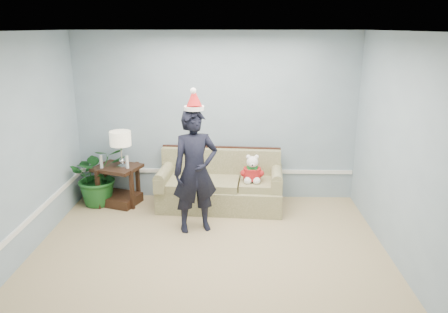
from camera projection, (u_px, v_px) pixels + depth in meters
name	position (u px, v px, depth m)	size (l,w,h in m)	color
room_shell	(205.00, 165.00, 4.59)	(4.54, 5.04, 2.74)	tan
wainscot_trim	(127.00, 200.00, 6.00)	(4.49, 4.99, 0.06)	white
sofa	(220.00, 187.00, 6.89)	(1.97, 0.95, 0.90)	brown
side_table	(119.00, 189.00, 6.99)	(0.80, 0.74, 0.63)	#321D12
table_lamp	(120.00, 140.00, 6.70)	(0.32, 0.32, 0.58)	silver
candle_pair	(114.00, 162.00, 6.76)	(0.46, 0.05, 0.20)	silver
houseplant	(99.00, 175.00, 6.92)	(0.87, 0.75, 0.96)	#18521D
man	(195.00, 172.00, 5.93)	(0.62, 0.41, 1.71)	black
santa_hat	(194.00, 100.00, 5.66)	(0.30, 0.33, 0.31)	white
teddy_bear	(252.00, 172.00, 6.63)	(0.27, 0.30, 0.43)	white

